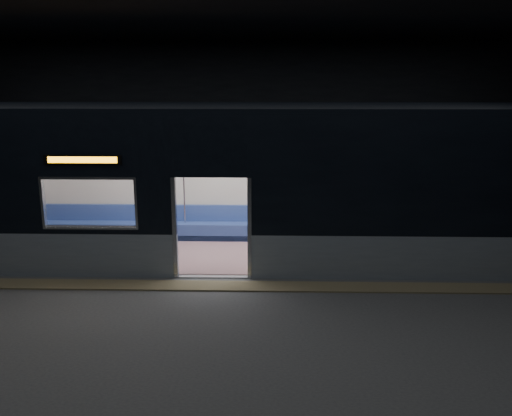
{
  "coord_description": "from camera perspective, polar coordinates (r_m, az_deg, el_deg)",
  "views": [
    {
      "loc": [
        1.14,
        -9.2,
        3.9
      ],
      "look_at": [
        0.83,
        2.3,
        1.14
      ],
      "focal_mm": 38.0,
      "sensor_mm": 36.0,
      "label": 1
    }
  ],
  "objects": [
    {
      "name": "station_floor",
      "position": [
        10.06,
        -5.18,
        -9.43
      ],
      "size": [
        24.0,
        14.0,
        0.01
      ],
      "primitive_type": "cube",
      "color": "#47494C",
      "rests_on": "ground"
    },
    {
      "name": "tactile_strip",
      "position": [
        10.56,
        -4.83,
        -8.17
      ],
      "size": [
        22.8,
        0.5,
        0.03
      ],
      "primitive_type": "cube",
      "color": "#8C7F59",
      "rests_on": "station_floor"
    },
    {
      "name": "metro_car",
      "position": [
        11.98,
        -3.98,
        3.56
      ],
      "size": [
        18.0,
        3.04,
        3.35
      ],
      "color": "#909DAC",
      "rests_on": "station_floor"
    },
    {
      "name": "station_envelope",
      "position": [
        9.28,
        -5.66,
        11.95
      ],
      "size": [
        24.0,
        14.0,
        5.0
      ],
      "color": "black",
      "rests_on": "station_floor"
    },
    {
      "name": "handbag",
      "position": [
        12.92,
        4.3,
        -0.93
      ],
      "size": [
        0.33,
        0.29,
        0.15
      ],
      "primitive_type": "cube",
      "rotation": [
        0.0,
        0.0,
        -0.14
      ],
      "color": "black",
      "rests_on": "passenger"
    },
    {
      "name": "transit_map",
      "position": [
        13.32,
        5.6,
        2.76
      ],
      "size": [
        0.89,
        0.03,
        0.58
      ],
      "primitive_type": "cube",
      "color": "white",
      "rests_on": "metro_car"
    },
    {
      "name": "passenger",
      "position": [
        13.13,
        4.32,
        -0.08
      ],
      "size": [
        0.45,
        0.76,
        1.45
      ],
      "rotation": [
        0.0,
        0.0,
        0.12
      ],
      "color": "black",
      "rests_on": "metro_car"
    }
  ]
}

